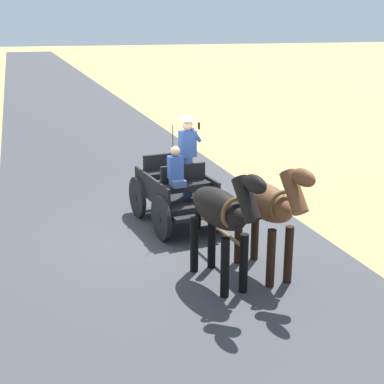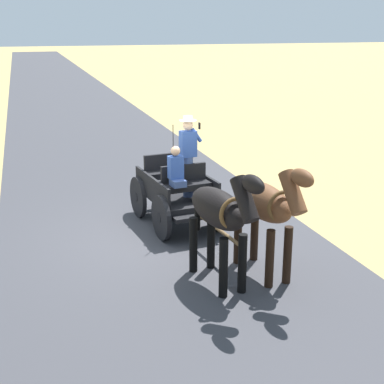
# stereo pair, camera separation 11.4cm
# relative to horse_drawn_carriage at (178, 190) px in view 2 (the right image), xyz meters

# --- Properties ---
(ground_plane) EXTENTS (200.00, 200.00, 0.00)m
(ground_plane) POSITION_rel_horse_drawn_carriage_xyz_m (0.58, 0.45, -0.82)
(ground_plane) COLOR tan
(road_surface) EXTENTS (6.66, 160.00, 0.01)m
(road_surface) POSITION_rel_horse_drawn_carriage_xyz_m (0.58, 0.45, -0.81)
(road_surface) COLOR #38383D
(road_surface) RESTS_ON ground
(horse_drawn_carriage) EXTENTS (1.67, 4.52, 2.50)m
(horse_drawn_carriage) POSITION_rel_horse_drawn_carriage_xyz_m (0.00, 0.00, 0.00)
(horse_drawn_carriage) COLOR black
(horse_drawn_carriage) RESTS_ON ground
(horse_near_side) EXTENTS (0.77, 2.15, 2.21)m
(horse_near_side) POSITION_rel_horse_drawn_carriage_xyz_m (-0.79, 2.96, 0.51)
(horse_near_side) COLOR brown
(horse_near_side) RESTS_ON ground
(horse_off_side) EXTENTS (0.81, 2.15, 2.21)m
(horse_off_side) POSITION_rel_horse_drawn_carriage_xyz_m (0.11, 3.06, 0.51)
(horse_off_side) COLOR black
(horse_off_side) RESTS_ON ground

